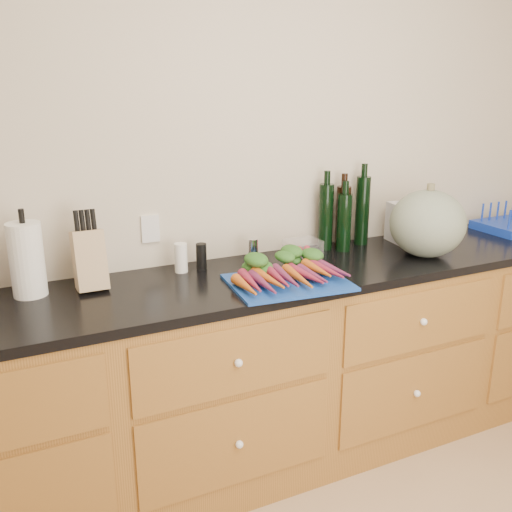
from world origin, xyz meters
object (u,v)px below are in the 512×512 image
cutting_board (288,282)px  tomato_box (303,248)px  knife_block (89,260)px  squash (428,224)px  paper_towel (27,260)px  carrots (283,272)px

cutting_board → tomato_box: tomato_box is taller
cutting_board → tomato_box: 0.42m
cutting_board → knife_block: size_ratio=2.01×
cutting_board → squash: squash is taller
squash → paper_towel: (-1.76, 0.25, -0.01)m
cutting_board → squash: bearing=4.9°
cutting_board → squash: size_ratio=1.35×
paper_towel → knife_block: paper_towel is taller
cutting_board → carrots: 0.05m
paper_towel → knife_block: size_ratio=1.22×
knife_block → paper_towel: bearing=175.0°
carrots → squash: (0.78, 0.02, 0.12)m
paper_towel → tomato_box: paper_towel is taller
carrots → squash: 0.79m
squash → carrots: bearing=-178.3°
cutting_board → carrots: (-0.00, 0.04, 0.03)m
cutting_board → tomato_box: size_ratio=3.00×
carrots → knife_block: bearing=161.0°
cutting_board → squash: 0.80m
tomato_box → knife_block: bearing=-178.3°
squash → tomato_box: (-0.52, 0.26, -0.12)m
cutting_board → squash: (0.78, 0.07, 0.15)m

